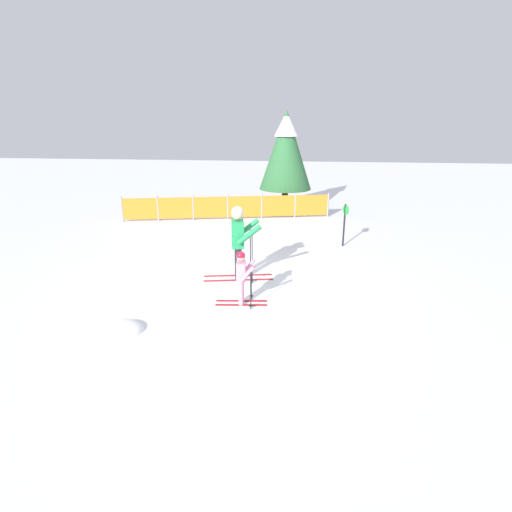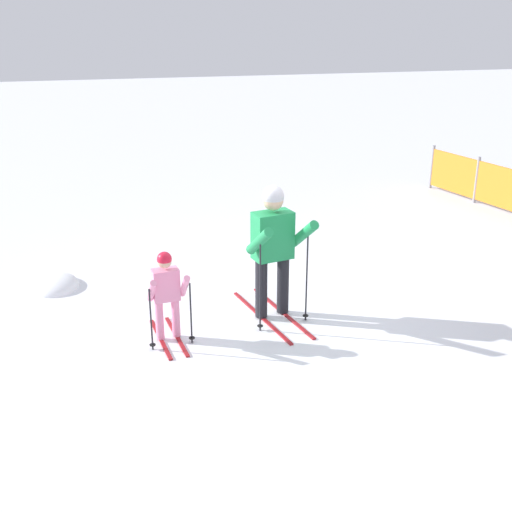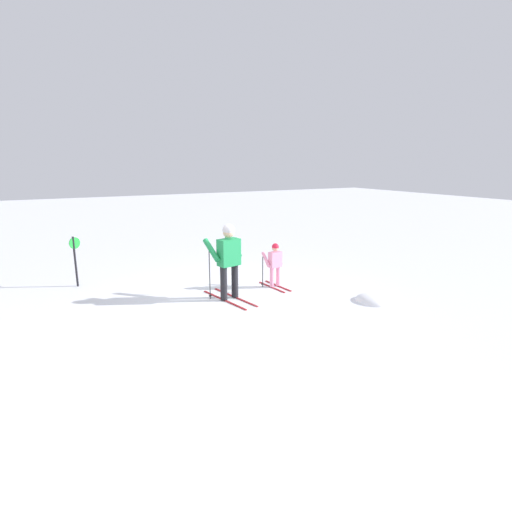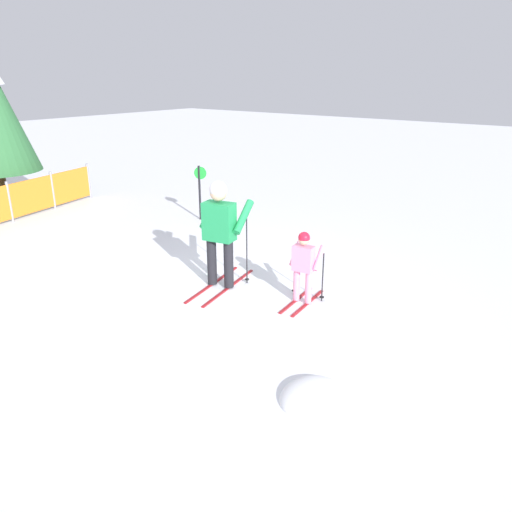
{
  "view_description": "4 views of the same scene",
  "coord_description": "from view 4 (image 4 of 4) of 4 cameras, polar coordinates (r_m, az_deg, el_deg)",
  "views": [
    {
      "loc": [
        1.66,
        -8.56,
        3.42
      ],
      "look_at": [
        0.65,
        -0.52,
        0.71
      ],
      "focal_mm": 28.0,
      "sensor_mm": 36.0,
      "label": 1
    },
    {
      "loc": [
        7.19,
        -2.07,
        3.62
      ],
      "look_at": [
        0.56,
        -0.37,
        0.97
      ],
      "focal_mm": 45.0,
      "sensor_mm": 36.0,
      "label": 2
    },
    {
      "loc": [
        -7.54,
        3.37,
        2.97
      ],
      "look_at": [
        0.38,
        -0.83,
        0.86
      ],
      "focal_mm": 28.0,
      "sensor_mm": 36.0,
      "label": 3
    },
    {
      "loc": [
        -5.24,
        -4.93,
        3.19
      ],
      "look_at": [
        0.15,
        -0.79,
        0.68
      ],
      "focal_mm": 35.0,
      "sensor_mm": 36.0,
      "label": 4
    }
  ],
  "objects": [
    {
      "name": "ground_plane",
      "position": [
        7.87,
        -5.26,
        -3.76
      ],
      "size": [
        60.0,
        60.0,
        0.0
      ],
      "primitive_type": "plane",
      "color": "white"
    },
    {
      "name": "skier_adult",
      "position": [
        7.63,
        -4.13,
        3.57
      ],
      "size": [
        1.63,
        0.8,
        1.69
      ],
      "rotation": [
        0.0,
        0.0,
        0.2
      ],
      "color": "maroon",
      "rests_on": "ground_plane"
    },
    {
      "name": "skier_child",
      "position": [
        7.19,
        5.48,
        -0.7
      ],
      "size": [
        1.04,
        0.53,
        1.09
      ],
      "rotation": [
        0.0,
        0.0,
        0.11
      ],
      "color": "maroon",
      "rests_on": "ground_plane"
    },
    {
      "name": "snow_mound",
      "position": [
        5.43,
        6.46,
        -15.87
      ],
      "size": [
        0.77,
        0.65,
        0.31
      ],
      "primitive_type": "ellipsoid",
      "color": "white",
      "rests_on": "ground_plane"
    },
    {
      "name": "trail_marker",
      "position": [
        11.44,
        -6.43,
        7.92
      ],
      "size": [
        0.15,
        0.26,
        1.24
      ],
      "color": "black",
      "rests_on": "ground_plane"
    }
  ]
}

